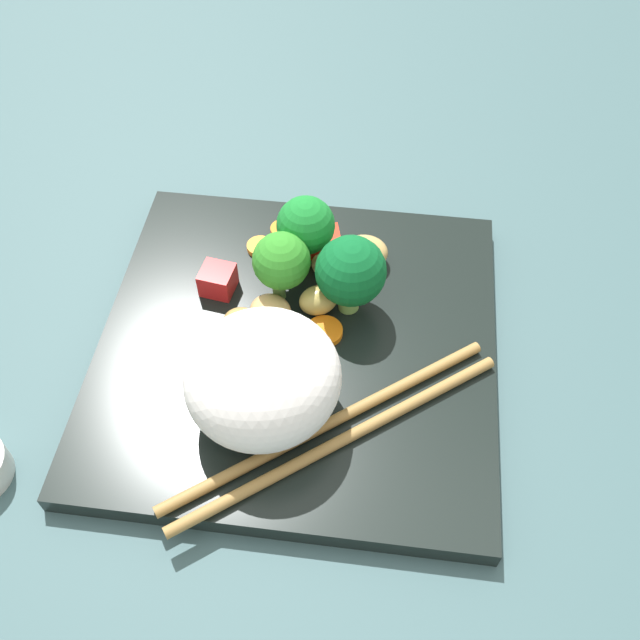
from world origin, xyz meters
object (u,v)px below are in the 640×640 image
at_px(broccoli_floret_2, 301,228).
at_px(carrot_slice_0, 283,231).
at_px(rice_mound, 263,378).
at_px(square_plate, 298,347).
at_px(chopstick_pair, 335,432).

xyz_separation_m(broccoli_floret_2, carrot_slice_0, (-0.02, 0.03, -0.04)).
relative_size(rice_mound, broccoli_floret_2, 1.55).
relative_size(square_plate, carrot_slice_0, 13.82).
height_order(carrot_slice_0, chopstick_pair, same).
bearing_deg(rice_mound, square_plate, 75.47).
bearing_deg(broccoli_floret_2, chopstick_pair, -76.39).
relative_size(square_plate, chopstick_pair, 1.32).
relative_size(square_plate, rice_mound, 2.80).
bearing_deg(broccoli_floret_2, rice_mound, -94.90).
bearing_deg(chopstick_pair, carrot_slice_0, 71.75).
bearing_deg(carrot_slice_0, chopstick_pair, -73.40).
bearing_deg(chopstick_pair, square_plate, 78.31).
bearing_deg(broccoli_floret_2, square_plate, -86.97).
xyz_separation_m(rice_mound, broccoli_floret_2, (0.01, 0.13, 0.00)).
xyz_separation_m(square_plate, broccoli_floret_2, (-0.00, 0.07, 0.05)).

